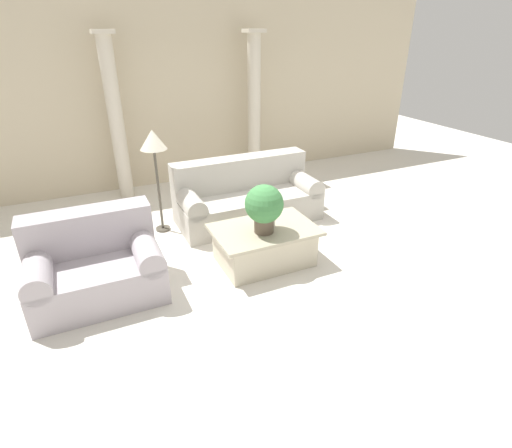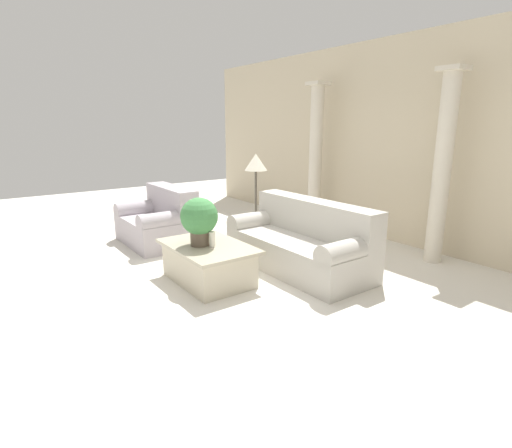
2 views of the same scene
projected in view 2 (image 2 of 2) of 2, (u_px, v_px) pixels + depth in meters
ground_plane at (235, 277)px, 5.07m from camera, size 16.00×16.00×0.00m
wall_back at (391, 142)px, 6.40m from camera, size 10.00×0.06×3.20m
sofa_long at (301, 242)px, 5.32m from camera, size 2.08×0.91×0.90m
loveseat at (159, 221)px, 6.45m from camera, size 1.33×0.91×0.90m
coffee_table at (208, 263)px, 4.88m from camera, size 1.23×0.83×0.47m
potted_plant at (199, 218)px, 4.73m from camera, size 0.45×0.45×0.58m
pillar_candle at (212, 239)px, 4.72m from camera, size 0.07×0.07×0.19m
floor_lamp at (256, 167)px, 6.17m from camera, size 0.35×0.35×1.44m
column_left at (316, 156)px, 7.22m from camera, size 0.32×0.32×2.60m
column_right at (442, 167)px, 5.33m from camera, size 0.32×0.32×2.60m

